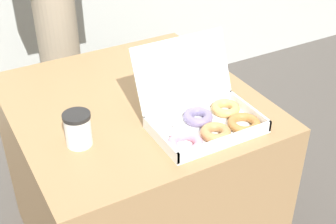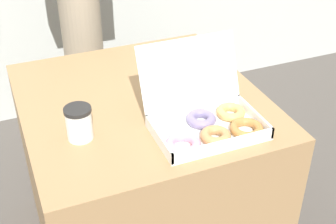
% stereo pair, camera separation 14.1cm
% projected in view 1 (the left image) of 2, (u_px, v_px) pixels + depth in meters
% --- Properties ---
extents(table, '(0.84, 0.88, 0.73)m').
position_uv_depth(table, '(137.00, 178.00, 1.85)').
color(table, '#99754C').
rests_on(table, ground_plane).
extents(donut_box, '(0.35, 0.31, 0.25)m').
position_uv_depth(donut_box, '(204.00, 117.00, 1.49)').
color(donut_box, white).
rests_on(donut_box, table).
extents(coffee_cup, '(0.09, 0.09, 0.11)m').
position_uv_depth(coffee_cup, '(78.00, 129.00, 1.41)').
color(coffee_cup, white).
rests_on(coffee_cup, table).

